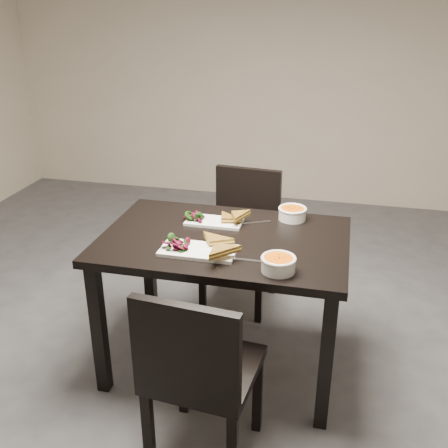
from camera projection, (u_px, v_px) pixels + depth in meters
name	position (u px, v px, depth m)	size (l,w,h in m)	color
ground	(199.00, 346.00, 2.98)	(5.00, 5.00, 0.00)	#47474C
table	(224.00, 255.00, 2.59)	(1.20, 0.80, 0.75)	black
chair_near	(197.00, 370.00, 2.05)	(0.46, 0.46, 0.85)	black
chair_far	(243.00, 229.00, 3.29)	(0.45, 0.45, 0.85)	black
plate_near	(198.00, 251.00, 2.40)	(0.35, 0.17, 0.02)	white
sandwich_near	(213.00, 244.00, 2.38)	(0.17, 0.13, 0.06)	olive
salad_near	(177.00, 242.00, 2.40)	(0.11, 0.10, 0.05)	black
soup_bowl_near	(278.00, 263.00, 2.22)	(0.15, 0.15, 0.07)	white
cutlery_near	(244.00, 260.00, 2.33)	(0.18, 0.02, 0.00)	silver
plate_far	(214.00, 222.00, 2.71)	(0.29, 0.15, 0.01)	white
sandwich_far	(226.00, 219.00, 2.67)	(0.15, 0.11, 0.05)	olive
salad_far	(196.00, 215.00, 2.72)	(0.09, 0.08, 0.04)	black
soup_bowl_far	(292.00, 213.00, 2.74)	(0.15, 0.15, 0.07)	white
cutlery_far	(254.00, 223.00, 2.71)	(0.18, 0.02, 0.00)	silver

